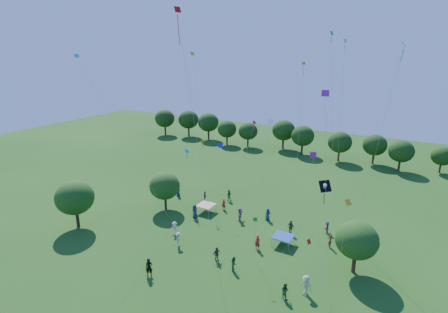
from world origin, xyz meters
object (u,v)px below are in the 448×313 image
near_tree_north (165,186)px  red_high_kite (185,62)px  man_in_black (149,268)px  pirate_kite (324,187)px  tent_blue (283,236)px  near_tree_west (75,198)px  tent_red_stripe (206,205)px  near_tree_east (357,240)px

near_tree_north → red_high_kite: 19.67m
near_tree_north → man_in_black: (8.33, -13.13, -2.50)m
man_in_black → pirate_kite: 18.77m
tent_blue → near_tree_west: bearing=-160.4°
near_tree_west → near_tree_north: near_tree_west is taller
near_tree_west → man_in_black: near_tree_west is taller
tent_red_stripe → pirate_kite: size_ratio=0.24×
near_tree_west → red_high_kite: red_high_kite is taller
man_in_black → near_tree_east: bearing=-3.3°
pirate_kite → near_tree_north: bearing=167.0°
tent_red_stripe → tent_blue: same height
near_tree_north → red_high_kite: red_high_kite is taller
red_high_kite → pirate_kite: bearing=0.9°
pirate_kite → red_high_kite: size_ratio=0.37×
near_tree_west → red_high_kite: (14.58, 4.13, 16.52)m
tent_blue → pirate_kite: size_ratio=0.24×
tent_blue → near_tree_north: bearing=177.0°
near_tree_east → red_high_kite: bearing=-170.2°
man_in_black → red_high_kite: (-0.25, 7.59, 19.56)m
near_tree_west → near_tree_north: size_ratio=1.14×
near_tree_west → near_tree_north: 11.66m
near_tree_north → red_high_kite: bearing=-34.4°
near_tree_west → man_in_black: bearing=-13.1°
near_tree_north → tent_red_stripe: (5.61, 1.90, -2.43)m
near_tree_east → pirate_kite: size_ratio=0.62×
tent_red_stripe → pirate_kite: (17.39, -7.20, 8.65)m
near_tree_north → near_tree_east: near_tree_east is taller
tent_blue → man_in_black: 15.51m
near_tree_east → tent_red_stripe: (-20.40, 4.34, -2.62)m
near_tree_west → pirate_kite: pirate_kite is taller
pirate_kite → red_high_kite: (-14.92, -0.23, 10.84)m
near_tree_east → man_in_black: bearing=-148.9°
pirate_kite → man_in_black: bearing=-151.9°
near_tree_west → tent_red_stripe: size_ratio=2.79×
tent_blue → pirate_kite: (5.06, -4.35, 8.65)m
near_tree_west → tent_blue: near_tree_west is taller
near_tree_west → near_tree_east: bearing=12.5°
near_tree_north → near_tree_west: bearing=-123.9°
tent_blue → red_high_kite: size_ratio=0.09×
tent_red_stripe → pirate_kite: pirate_kite is taller
tent_blue → red_high_kite: red_high_kite is taller
near_tree_east → man_in_black: near_tree_east is taller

